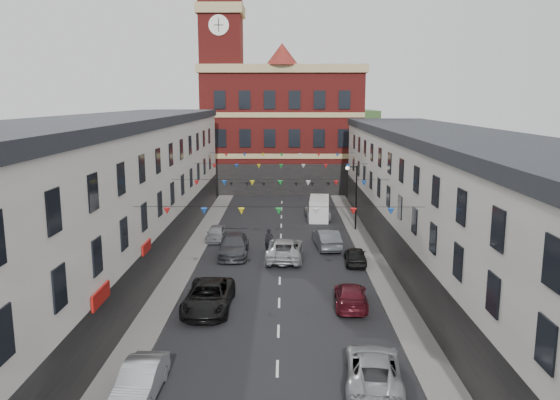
{
  "coord_description": "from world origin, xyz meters",
  "views": [
    {
      "loc": [
        0.3,
        -34.59,
        11.86
      ],
      "look_at": [
        -0.04,
        6.59,
        4.24
      ],
      "focal_mm": 35.0,
      "sensor_mm": 36.0,
      "label": 1
    }
  ],
  "objects_px": {
    "moving_car": "(285,249)",
    "pedestrian": "(269,241)",
    "car_left_d": "(234,246)",
    "street_lamp": "(354,189)",
    "white_van": "(319,208)",
    "car_left_e": "(216,233)",
    "car_left_b": "(140,381)",
    "car_right_d": "(356,256)",
    "car_left_c": "(208,297)",
    "car_right_b": "(374,368)",
    "car_right_f": "(317,212)",
    "car_right_e": "(327,239)",
    "car_right_c": "(351,295)"
  },
  "relations": [
    {
      "from": "car_right_d",
      "to": "car_right_f",
      "type": "bearing_deg",
      "value": -79.74
    },
    {
      "from": "street_lamp",
      "to": "car_left_c",
      "type": "xyz_separation_m",
      "value": [
        -10.58,
        -19.06,
        -3.13
      ]
    },
    {
      "from": "car_right_b",
      "to": "pedestrian",
      "type": "xyz_separation_m",
      "value": [
        -4.97,
        20.04,
        0.26
      ]
    },
    {
      "from": "car_left_c",
      "to": "car_right_d",
      "type": "height_order",
      "value": "car_left_c"
    },
    {
      "from": "car_right_e",
      "to": "moving_car",
      "type": "relative_size",
      "value": 0.84
    },
    {
      "from": "car_left_e",
      "to": "moving_car",
      "type": "xyz_separation_m",
      "value": [
        5.83,
        -5.52,
        0.16
      ]
    },
    {
      "from": "street_lamp",
      "to": "car_right_f",
      "type": "relative_size",
      "value": 1.19
    },
    {
      "from": "car_right_b",
      "to": "car_right_e",
      "type": "distance_m",
      "value": 21.43
    },
    {
      "from": "car_left_c",
      "to": "white_van",
      "type": "bearing_deg",
      "value": 73.07
    },
    {
      "from": "street_lamp",
      "to": "moving_car",
      "type": "relative_size",
      "value": 1.05
    },
    {
      "from": "moving_car",
      "to": "pedestrian",
      "type": "relative_size",
      "value": 2.98
    },
    {
      "from": "car_left_e",
      "to": "pedestrian",
      "type": "height_order",
      "value": "pedestrian"
    },
    {
      "from": "moving_car",
      "to": "white_van",
      "type": "relative_size",
      "value": 1.18
    },
    {
      "from": "car_right_b",
      "to": "car_right_e",
      "type": "bearing_deg",
      "value": -82.07
    },
    {
      "from": "car_right_d",
      "to": "moving_car",
      "type": "bearing_deg",
      "value": -9.82
    },
    {
      "from": "street_lamp",
      "to": "white_van",
      "type": "height_order",
      "value": "street_lamp"
    },
    {
      "from": "car_right_b",
      "to": "white_van",
      "type": "bearing_deg",
      "value": -82.52
    },
    {
      "from": "car_right_b",
      "to": "car_right_d",
      "type": "xyz_separation_m",
      "value": [
        1.43,
        17.06,
        -0.06
      ]
    },
    {
      "from": "car_left_b",
      "to": "car_left_e",
      "type": "relative_size",
      "value": 1.13
    },
    {
      "from": "street_lamp",
      "to": "car_left_e",
      "type": "distance_m",
      "value": 12.97
    },
    {
      "from": "car_left_c",
      "to": "pedestrian",
      "type": "height_order",
      "value": "pedestrian"
    },
    {
      "from": "car_left_b",
      "to": "moving_car",
      "type": "height_order",
      "value": "moving_car"
    },
    {
      "from": "car_right_b",
      "to": "car_right_d",
      "type": "relative_size",
      "value": 1.34
    },
    {
      "from": "car_left_d",
      "to": "car_right_e",
      "type": "xyz_separation_m",
      "value": [
        7.32,
        2.22,
        0.0
      ]
    },
    {
      "from": "car_left_b",
      "to": "car_left_d",
      "type": "bearing_deg",
      "value": 86.18
    },
    {
      "from": "car_left_b",
      "to": "car_right_d",
      "type": "xyz_separation_m",
      "value": [
        11.0,
        18.16,
        -0.06
      ]
    },
    {
      "from": "car_left_d",
      "to": "car_right_d",
      "type": "xyz_separation_m",
      "value": [
        9.1,
        -2.14,
        -0.15
      ]
    },
    {
      "from": "car_left_b",
      "to": "car_right_b",
      "type": "relative_size",
      "value": 0.84
    },
    {
      "from": "moving_car",
      "to": "car_right_e",
      "type": "bearing_deg",
      "value": -133.9
    },
    {
      "from": "white_van",
      "to": "street_lamp",
      "type": "bearing_deg",
      "value": -56.93
    },
    {
      "from": "car_right_e",
      "to": "car_right_b",
      "type": "bearing_deg",
      "value": 84.79
    },
    {
      "from": "car_left_e",
      "to": "white_van",
      "type": "xyz_separation_m",
      "value": [
        9.3,
        8.57,
        0.44
      ]
    },
    {
      "from": "car_left_b",
      "to": "car_left_d",
      "type": "height_order",
      "value": "car_left_d"
    },
    {
      "from": "white_van",
      "to": "car_right_d",
      "type": "bearing_deg",
      "value": -79.05
    },
    {
      "from": "street_lamp",
      "to": "car_right_b",
      "type": "height_order",
      "value": "street_lamp"
    },
    {
      "from": "street_lamp",
      "to": "car_left_b",
      "type": "distance_m",
      "value": 31.0
    },
    {
      "from": "street_lamp",
      "to": "car_right_f",
      "type": "bearing_deg",
      "value": 119.47
    },
    {
      "from": "car_right_c",
      "to": "car_right_e",
      "type": "bearing_deg",
      "value": -83.97
    },
    {
      "from": "moving_car",
      "to": "pedestrian",
      "type": "distance_m",
      "value": 2.16
    },
    {
      "from": "car_right_c",
      "to": "car_left_d",
      "type": "bearing_deg",
      "value": -49.27
    },
    {
      "from": "car_left_b",
      "to": "car_right_d",
      "type": "bearing_deg",
      "value": 60.32
    },
    {
      "from": "car_left_b",
      "to": "white_van",
      "type": "height_order",
      "value": "white_van"
    },
    {
      "from": "car_right_c",
      "to": "car_right_d",
      "type": "height_order",
      "value": "car_right_c"
    },
    {
      "from": "car_left_d",
      "to": "moving_car",
      "type": "relative_size",
      "value": 0.95
    },
    {
      "from": "moving_car",
      "to": "pedestrian",
      "type": "xyz_separation_m",
      "value": [
        -1.22,
        1.77,
        0.17
      ]
    },
    {
      "from": "moving_car",
      "to": "car_left_d",
      "type": "bearing_deg",
      "value": -10.37
    },
    {
      "from": "moving_car",
      "to": "car_left_b",
      "type": "bearing_deg",
      "value": 76.38
    },
    {
      "from": "car_left_c",
      "to": "car_right_b",
      "type": "relative_size",
      "value": 1.11
    },
    {
      "from": "car_left_b",
      "to": "pedestrian",
      "type": "height_order",
      "value": "pedestrian"
    },
    {
      "from": "car_left_c",
      "to": "car_right_d",
      "type": "relative_size",
      "value": 1.49
    }
  ]
}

